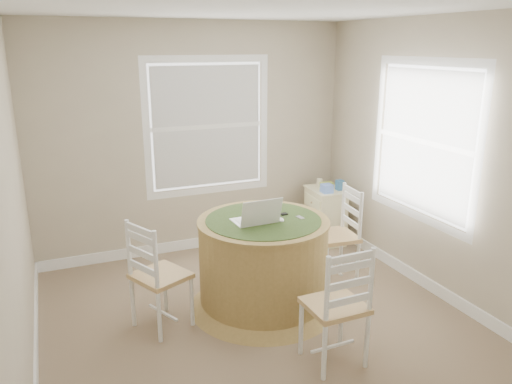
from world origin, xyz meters
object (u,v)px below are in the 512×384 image
round_table (263,260)px  chair_left (161,275)px  chair_right (335,236)px  laptop (256,219)px  corner_chest (325,216)px  chair_near (335,305)px

round_table → chair_left: 0.93m
chair_right → laptop: bearing=-69.3°
chair_right → laptop: laptop is taller
chair_left → laptop: 0.94m
round_table → chair_right: 0.92m
laptop → chair_left: bearing=-6.0°
round_table → chair_left: chair_left is taller
chair_left → round_table: bearing=-116.1°
round_table → chair_left: bearing=173.2°
corner_chest → chair_right: bearing=-112.0°
chair_near → round_table: bearing=-82.1°
chair_left → chair_near: bearing=-157.7°
chair_right → laptop: (-0.99, -0.27, 0.41)m
chair_right → laptop: size_ratio=2.50×
chair_right → laptop: 1.10m
round_table → corner_chest: 1.75m
round_table → chair_near: chair_near is taller
round_table → chair_left: size_ratio=1.43×
laptop → corner_chest: (1.41, 1.18, -0.54)m
round_table → chair_near: size_ratio=1.43×
round_table → laptop: (-0.09, -0.04, 0.42)m
chair_right → round_table: bearing=-70.4°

